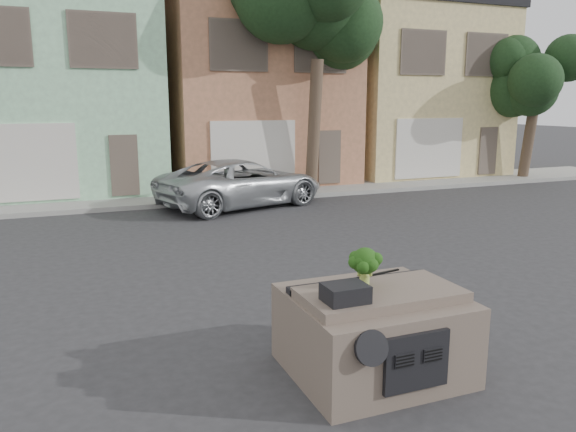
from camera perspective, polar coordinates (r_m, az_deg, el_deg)
ground_plane at (r=9.84m, az=-0.41°, el=-8.10°), size 120.00×120.00×0.00m
sidewalk at (r=19.70m, az=-11.65°, el=1.86°), size 40.00×3.00×0.15m
townhouse_mint at (r=23.14m, az=-22.62°, el=11.84°), size 7.20×8.20×7.55m
townhouse_tan at (r=24.29m, az=-4.23°, el=12.62°), size 7.20×8.20×7.55m
townhouse_beige at (r=27.51m, az=11.19°, el=12.31°), size 7.20×8.20×7.55m
silver_pickup at (r=18.13m, az=-4.69°, el=0.99°), size 5.97×4.03×1.52m
tree_near at (r=20.27m, az=2.71°, el=14.20°), size 4.40×4.00×8.50m
tree_far at (r=26.03m, az=23.47°, el=9.94°), size 3.20×3.00×6.00m
car_dashboard at (r=7.12m, az=8.62°, el=-11.31°), size 2.00×1.80×1.12m
instrument_hump at (r=6.33m, az=5.83°, el=-7.79°), size 0.48×0.38×0.20m
wiper_arm at (r=7.37m, az=9.14°, el=-5.81°), size 0.69×0.15×0.02m
broccoli at (r=6.85m, az=7.81°, el=-5.08°), size 0.54×0.54×0.48m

